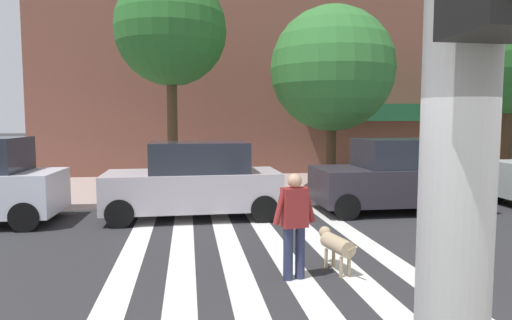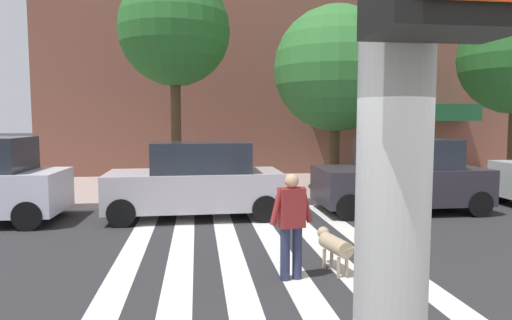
{
  "view_description": "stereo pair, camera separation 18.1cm",
  "coord_description": "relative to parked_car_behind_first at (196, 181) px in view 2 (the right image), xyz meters",
  "views": [
    {
      "loc": [
        -1.37,
        -1.32,
        2.45
      ],
      "look_at": [
        -0.02,
        7.52,
        1.64
      ],
      "focal_mm": 31.33,
      "sensor_mm": 36.0,
      "label": 1
    },
    {
      "loc": [
        -1.19,
        -1.35,
        2.45
      ],
      "look_at": [
        -0.02,
        7.52,
        1.64
      ],
      "focal_mm": 31.33,
      "sensor_mm": 36.0,
      "label": 2
    }
  ],
  "objects": [
    {
      "name": "dog_on_leash",
      "position": [
        2.19,
        -4.39,
        -0.47
      ],
      "size": [
        0.39,
        1.09,
        0.65
      ],
      "color": "tan",
      "rests_on": "ground_plane"
    },
    {
      "name": "sidewalk_far",
      "position": [
        1.22,
        4.43,
        -0.84
      ],
      "size": [
        80.0,
        6.0,
        0.15
      ],
      "primitive_type": "cube",
      "color": "#A7918A",
      "rests_on": "ground_plane"
    },
    {
      "name": "parked_car_behind_first",
      "position": [
        0.0,
        0.0,
        0.0
      ],
      "size": [
        4.3,
        1.94,
        1.9
      ],
      "color": "#B9B1B9",
      "rests_on": "ground_plane"
    },
    {
      "name": "street_tree_nearest",
      "position": [
        -0.63,
        3.17,
        4.28
      ],
      "size": [
        3.46,
        3.46,
        6.81
      ],
      "color": "#4C3823",
      "rests_on": "sidewalk_far"
    },
    {
      "name": "crosswalk_stripes",
      "position": [
        1.07,
        -4.21,
        -0.91
      ],
      "size": [
        4.95,
        10.68,
        0.01
      ],
      "color": "silver",
      "rests_on": "ground_plane"
    },
    {
      "name": "parked_car_third_in_line",
      "position": [
        5.42,
        -0.0,
        0.01
      ],
      "size": [
        4.39,
        2.05,
        1.94
      ],
      "color": "#302B34",
      "rests_on": "ground_plane"
    },
    {
      "name": "ground_plane",
      "position": [
        1.22,
        -4.21,
        -0.92
      ],
      "size": [
        160.0,
        160.0,
        0.0
      ],
      "primitive_type": "plane",
      "color": "#2B2B2D"
    },
    {
      "name": "pedestrian_bystander",
      "position": [
        8.53,
        3.05,
        0.16
      ],
      "size": [
        0.33,
        0.7,
        1.64
      ],
      "color": "black",
      "rests_on": "sidewalk_far"
    },
    {
      "name": "street_tree_middle",
      "position": [
        4.39,
        2.61,
        3.12
      ],
      "size": [
        3.93,
        3.93,
        5.86
      ],
      "color": "#4C3823",
      "rests_on": "sidewalk_far"
    },
    {
      "name": "pedestrian_dog_walker",
      "position": [
        1.44,
        -4.66,
        0.01
      ],
      "size": [
        0.71,
        0.31,
        1.64
      ],
      "color": "#282D4C",
      "rests_on": "ground_plane"
    }
  ]
}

